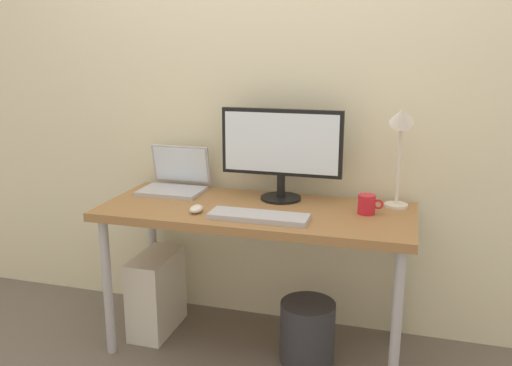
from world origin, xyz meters
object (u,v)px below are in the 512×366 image
(laptop, at_px, (176,180))
(coffee_mug, at_px, (367,204))
(mouse, at_px, (196,209))
(desk_lamp, at_px, (401,133))
(computer_tower, at_px, (157,293))
(keyboard, at_px, (259,216))
(monitor, at_px, (281,148))
(wastebasket, at_px, (307,332))
(desk, at_px, (256,221))

(laptop, bearing_deg, coffee_mug, -7.82)
(laptop, distance_m, coffee_mug, 1.01)
(mouse, distance_m, coffee_mug, 0.77)
(desk_lamp, distance_m, computer_tower, 1.48)
(mouse, bearing_deg, computer_tower, 151.10)
(coffee_mug, bearing_deg, desk_lamp, 44.43)
(keyboard, bearing_deg, monitor, 86.63)
(desk_lamp, distance_m, coffee_mug, 0.36)
(monitor, distance_m, wastebasket, 0.89)
(monitor, bearing_deg, desk_lamp, 0.10)
(desk, relative_size, keyboard, 3.33)
(wastebasket, bearing_deg, monitor, 131.23)
(desk_lamp, xyz_separation_m, coffee_mug, (-0.12, -0.12, -0.31))
(desk_lamp, bearing_deg, desk, -164.93)
(computer_tower, relative_size, wastebasket, 1.40)
(mouse, xyz_separation_m, computer_tower, (-0.31, 0.17, -0.54))
(desk_lamp, height_order, computer_tower, desk_lamp)
(wastebasket, bearing_deg, coffee_mug, 21.70)
(desk_lamp, bearing_deg, laptop, 179.22)
(computer_tower, height_order, wastebasket, computer_tower)
(desk, distance_m, desk_lamp, 0.78)
(laptop, xyz_separation_m, desk_lamp, (1.12, -0.02, 0.30))
(laptop, bearing_deg, mouse, -52.98)
(monitor, distance_m, laptop, 0.60)
(wastebasket, bearing_deg, computer_tower, 175.01)
(monitor, height_order, computer_tower, monitor)
(coffee_mug, height_order, wastebasket, coffee_mug)
(desk_lamp, relative_size, wastebasket, 1.66)
(laptop, height_order, coffee_mug, laptop)
(computer_tower, bearing_deg, wastebasket, -4.99)
(desk, xyz_separation_m, monitor, (0.08, 0.17, 0.33))
(desk_lamp, bearing_deg, keyboard, -149.95)
(laptop, height_order, desk_lamp, desk_lamp)
(desk, bearing_deg, keyboard, -69.94)
(monitor, relative_size, laptop, 1.86)
(mouse, bearing_deg, keyboard, -2.70)
(desk_lamp, bearing_deg, mouse, -160.02)
(desk, height_order, coffee_mug, coffee_mug)
(desk_lamp, relative_size, coffee_mug, 4.36)
(desk_lamp, distance_m, mouse, 0.99)
(coffee_mug, distance_m, wastebasket, 0.68)
(monitor, distance_m, coffee_mug, 0.49)
(desk, distance_m, computer_tower, 0.71)
(desk, distance_m, keyboard, 0.19)
(monitor, height_order, laptop, monitor)
(monitor, xyz_separation_m, mouse, (-0.32, -0.32, -0.24))
(desk, relative_size, coffee_mug, 12.83)
(computer_tower, xyz_separation_m, wastebasket, (0.82, -0.07, -0.06))
(desk_lamp, relative_size, keyboard, 1.13)
(desk, bearing_deg, computer_tower, 177.47)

